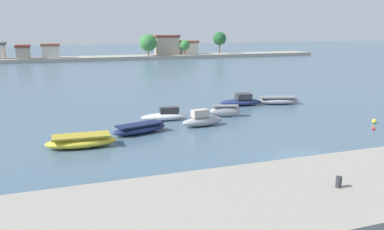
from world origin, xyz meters
name	(u,v)px	position (x,y,z in m)	size (l,w,h in m)	color
ground_plane	(303,159)	(0.00, 0.00, 0.00)	(400.00, 400.00, 0.00)	#476075
mooring_bollard	(339,182)	(-4.07, -8.38, 1.99)	(0.28, 0.28, 0.53)	#2D2D33
moored_boat_0	(81,141)	(-14.29, 8.35, 0.46)	(5.46, 2.28, 0.97)	yellow
moored_boat_1	(140,129)	(-9.14, 10.91, 0.40)	(5.41, 3.12, 0.85)	navy
moored_boat_2	(165,116)	(-5.64, 14.94, 0.48)	(4.78, 1.77, 1.32)	white
moored_boat_3	(202,120)	(-3.04, 11.49, 0.57)	(4.31, 1.83, 1.58)	#9E9EA3
moored_boat_4	(225,111)	(0.69, 14.49, 0.58)	(3.48, 1.83, 1.19)	#9E9EA3
moored_boat_5	(242,101)	(5.12, 19.44, 0.51)	(5.39, 2.64, 1.41)	navy
moored_boat_6	(278,100)	(9.51, 18.64, 0.44)	(5.59, 3.16, 0.93)	#9E9EA3
mooring_buoy_0	(374,121)	(12.85, 6.77, 0.22)	(0.44, 0.44, 0.44)	yellow
mooring_buoy_1	(374,128)	(10.88, 4.79, 0.15)	(0.30, 0.30, 0.30)	red
distant_shoreline	(90,53)	(-4.29, 93.69, 2.07)	(132.00, 8.61, 7.65)	#9E998C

